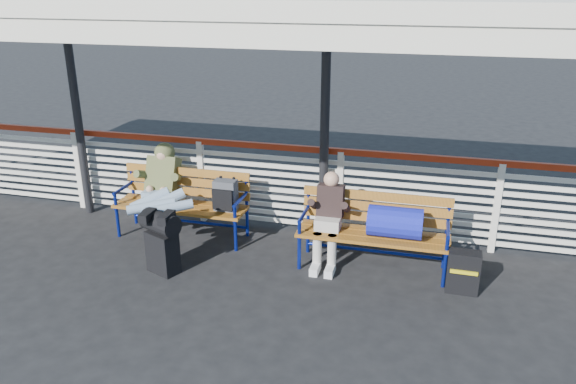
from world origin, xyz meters
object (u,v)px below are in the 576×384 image
(traveler_man, at_px, (160,196))
(companion_person, at_px, (328,218))
(suitcase_side, at_px, (463,272))
(luggage_stack, at_px, (162,240))
(bench_left, at_px, (193,197))
(bench_right, at_px, (386,223))

(traveler_man, xyz_separation_m, companion_person, (2.21, 0.05, -0.09))
(traveler_man, bearing_deg, companion_person, 1.24)
(traveler_man, distance_m, suitcase_side, 3.84)
(luggage_stack, relative_size, bench_left, 0.43)
(bench_right, xyz_separation_m, suitcase_side, (0.91, -0.30, -0.36))
(bench_right, bearing_deg, suitcase_side, -18.17)
(companion_person, bearing_deg, traveler_man, -178.76)
(bench_right, height_order, companion_person, companion_person)
(bench_right, relative_size, companion_person, 1.57)
(luggage_stack, xyz_separation_m, companion_person, (1.86, 0.73, 0.17))
(bench_left, bearing_deg, bench_right, -6.66)
(suitcase_side, bearing_deg, traveler_man, 177.34)
(luggage_stack, relative_size, companion_person, 0.68)
(companion_person, bearing_deg, bench_left, 170.94)
(bench_left, height_order, suitcase_side, bench_left)
(luggage_stack, height_order, suitcase_side, luggage_stack)
(traveler_man, height_order, companion_person, traveler_man)
(luggage_stack, relative_size, traveler_man, 0.47)
(bench_left, bearing_deg, companion_person, -9.06)
(luggage_stack, bearing_deg, bench_left, 115.51)
(luggage_stack, xyz_separation_m, traveler_man, (-0.35, 0.69, 0.26))
(bench_right, relative_size, traveler_man, 1.10)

